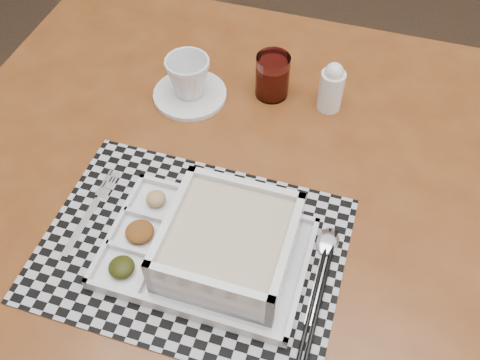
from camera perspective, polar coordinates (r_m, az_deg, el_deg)
name	(u,v)px	position (r m, az deg, el deg)	size (l,w,h in m)	color
floor	(306,307)	(1.76, 7.03, -13.27)	(5.00, 5.00, 0.00)	black
dining_table	(220,220)	(1.01, -2.20, -4.30)	(1.20, 1.20, 0.84)	#54270F
placemat	(192,249)	(0.88, -5.13, -7.29)	(0.48, 0.35, 0.00)	#A1A0A7
serving_tray	(221,246)	(0.83, -2.04, -7.08)	(0.34, 0.24, 0.09)	silver
fork	(93,210)	(0.95, -15.41, -3.06)	(0.03, 0.19, 0.00)	silver
spoon	(326,248)	(0.88, 9.16, -7.20)	(0.04, 0.18, 0.01)	silver
chopsticks	(318,294)	(0.84, 8.33, -11.90)	(0.03, 0.24, 0.01)	black
saucer	(190,95)	(1.11, -5.36, 9.07)	(0.15, 0.15, 0.01)	silver
cup	(188,77)	(1.08, -5.54, 10.89)	(0.09, 0.09, 0.08)	silver
juice_glass	(272,77)	(1.09, 3.47, 10.86)	(0.07, 0.07, 0.09)	white
creamer_bottle	(332,87)	(1.07, 9.74, 9.73)	(0.05, 0.05, 0.11)	silver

